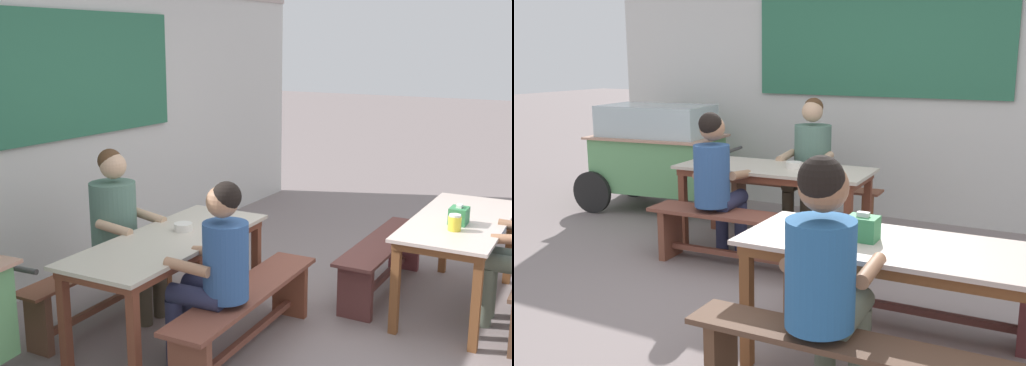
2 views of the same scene
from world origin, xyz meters
TOP-DOWN VIEW (x-y plane):
  - ground_plane at (0.00, 0.00)m, footprint 40.00×40.00m
  - backdrop_wall at (-0.01, 2.65)m, footprint 7.10×0.23m
  - dining_table_far at (-0.78, 1.16)m, footprint 1.71×0.73m
  - dining_table_near at (0.74, -0.48)m, footprint 1.60×0.69m
  - bench_far_back at (-0.80, 1.77)m, footprint 1.59×0.30m
  - bench_far_front at (-0.75, 0.56)m, footprint 1.61×0.38m
  - bench_near_back at (0.74, 0.13)m, footprint 1.49×0.33m
  - food_cart at (-2.52, 1.78)m, footprint 1.74×1.00m
  - person_center_facing at (-0.68, 1.71)m, footprint 0.46×0.58m
  - person_near_front at (0.58, -1.02)m, footprint 0.44×0.56m
  - person_left_back_turned at (-1.02, 0.62)m, footprint 0.42×0.54m
  - tissue_box at (0.58, -0.49)m, footprint 0.16×0.13m
  - condiment_jar at (0.39, -0.51)m, footprint 0.09×0.09m
  - soup_bowl at (-0.60, 1.18)m, footprint 0.14×0.14m

SIDE VIEW (x-z plane):
  - ground_plane at x=0.00m, z-range 0.00..0.00m
  - bench_far_back at x=-0.80m, z-range 0.06..0.51m
  - bench_near_back at x=0.74m, z-range 0.07..0.52m
  - bench_far_front at x=-0.75m, z-range 0.08..0.53m
  - dining_table_near at x=0.74m, z-range 0.28..1.00m
  - dining_table_far at x=-0.78m, z-range 0.28..1.01m
  - food_cart at x=-2.52m, z-range 0.08..1.23m
  - person_left_back_turned at x=-1.02m, z-range 0.08..1.32m
  - person_center_facing at x=-0.68m, z-range 0.08..1.36m
  - person_near_front at x=0.58m, z-range 0.10..1.36m
  - soup_bowl at x=-0.60m, z-range 0.72..0.78m
  - condiment_jar at x=0.39m, z-range 0.72..0.84m
  - tissue_box at x=0.58m, z-range 0.71..0.86m
  - backdrop_wall at x=-0.01m, z-range 0.07..2.81m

